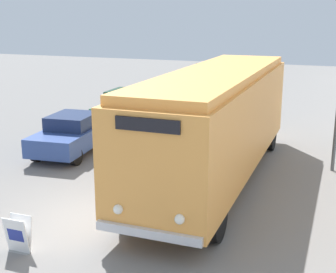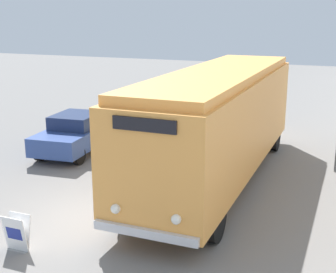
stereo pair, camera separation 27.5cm
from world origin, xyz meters
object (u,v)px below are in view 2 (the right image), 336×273
vintage_bus (219,119)px  parked_car_far (186,88)px  parked_car_near (76,133)px  parked_car_distant (216,72)px  parked_car_mid (131,106)px  sign_board (17,233)px

vintage_bus → parked_car_far: size_ratio=2.41×
vintage_bus → parked_car_near: size_ratio=2.64×
parked_car_near → parked_car_distant: size_ratio=0.99×
vintage_bus → parked_car_far: 14.43m
vintage_bus → parked_car_mid: (-6.25, 6.31, -1.20)m
parked_car_near → parked_car_mid: bearing=88.4°
vintage_bus → parked_car_near: bearing=171.0°
vintage_bus → parked_car_mid: size_ratio=2.72×
parked_car_near → parked_car_far: (0.04, 12.20, -0.03)m
sign_board → parked_car_mid: bearing=105.2°
vintage_bus → parked_car_distant: size_ratio=2.61×
parked_car_mid → parked_car_far: size_ratio=0.89×
vintage_bus → parked_car_mid: 8.96m
sign_board → parked_car_near: (-3.01, 7.07, 0.34)m
parked_car_mid → parked_car_distant: (0.03, 14.40, -0.01)m
parked_car_mid → parked_car_near: bearing=-87.5°
parked_car_distant → vintage_bus: bearing=-76.3°
parked_car_mid → parked_car_far: (0.40, 6.82, -0.08)m
parked_car_near → parked_car_mid: 5.39m
vintage_bus → sign_board: bearing=-115.1°
sign_board → parked_car_far: size_ratio=0.19×
parked_car_mid → parked_car_distant: parked_car_mid is taller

